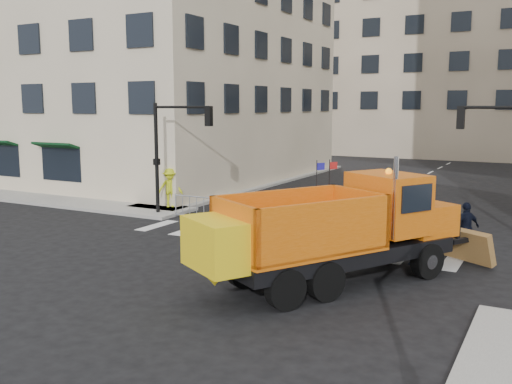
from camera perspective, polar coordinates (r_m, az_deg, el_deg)
The scene contains 12 objects.
ground at distance 17.69m, azimuth -4.19°, elevation -8.71°, with size 120.00×120.00×0.00m, color black.
sidewalk_back at distance 25.02m, azimuth 6.32°, elevation -3.39°, with size 64.00×5.00×0.15m, color gray.
building_left at distance 45.58m, azimuth -12.56°, elevation 18.20°, with size 24.00×22.00×26.00m, color #BBAC8E.
building_far at distance 67.18m, azimuth 20.98°, elevation 13.83°, with size 30.00×18.00×24.00m, color tan.
traffic_light_left at distance 27.76m, azimuth -9.91°, elevation 3.20°, with size 0.18×0.18×5.40m, color black.
crowd_barriers at distance 24.40m, azimuth 3.91°, elevation -2.53°, with size 12.60×0.60×1.10m, color #9EA0A5, non-canonical shape.
plow_truck at distance 16.91m, azimuth 7.72°, elevation -3.60°, with size 7.28×9.86×3.84m.
cop_a at distance 19.74m, azimuth 15.67°, elevation -4.35°, with size 0.69×0.45×1.88m, color black.
cop_b at distance 21.61m, azimuth 16.97°, elevation -3.38°, with size 0.88×0.69×1.82m, color black.
cop_c at distance 21.84m, azimuth 20.28°, elevation -3.36°, with size 1.09×0.45×1.86m, color black.
worker at distance 29.27m, azimuth -8.60°, elevation 0.42°, with size 1.27×0.73×1.97m, color #C0CC18.
newspaper_box at distance 24.85m, azimuth 16.54°, elevation -2.32°, with size 0.45×0.40×1.10m, color #A9150D.
Camera 1 is at (9.10, -14.22, 5.27)m, focal length 40.00 mm.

